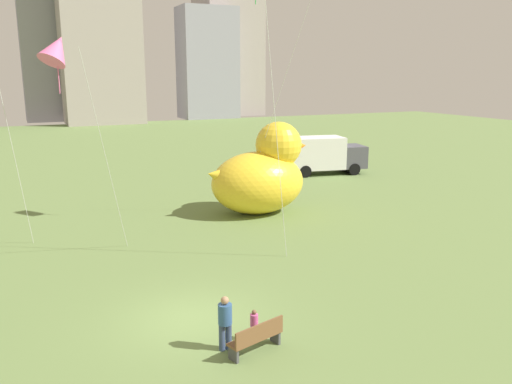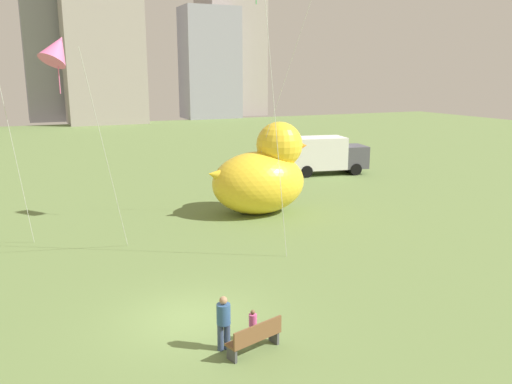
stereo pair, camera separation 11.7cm
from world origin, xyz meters
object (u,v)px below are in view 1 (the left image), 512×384
at_px(box_truck, 322,155).
at_px(kite_pink, 56,49).
at_px(person_child, 254,324).
at_px(person_adult, 225,321).
at_px(park_bench, 257,337).
at_px(giant_inflatable_duck, 261,175).

bearing_deg(box_truck, kite_pink, -148.56).
bearing_deg(person_child, person_adult, -172.76).
relative_size(park_bench, person_child, 1.82).
bearing_deg(park_bench, person_adult, 144.59).
xyz_separation_m(park_bench, giant_inflatable_duck, (6.46, 13.59, 1.65)).
bearing_deg(person_child, box_truck, 54.45).
bearing_deg(person_child, giant_inflatable_duck, 64.22).
bearing_deg(box_truck, person_adult, -127.03).
relative_size(giant_inflatable_duck, box_truck, 0.91).
bearing_deg(person_adult, person_child, 7.24).
bearing_deg(kite_pink, giant_inflatable_duck, 18.04).
height_order(park_bench, giant_inflatable_duck, giant_inflatable_duck).
relative_size(park_bench, person_adult, 1.10).
distance_m(park_bench, kite_pink, 13.55).
distance_m(park_bench, person_adult, 0.99).
bearing_deg(person_adult, kite_pink, 107.80).
bearing_deg(park_bench, giant_inflatable_duck, 64.58).
height_order(park_bench, person_adult, person_adult).
distance_m(person_adult, box_truck, 27.01).
height_order(person_child, giant_inflatable_duck, giant_inflatable_duck).
xyz_separation_m(person_adult, box_truck, (16.26, 21.56, 0.57)).
relative_size(giant_inflatable_duck, kite_pink, 0.65).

